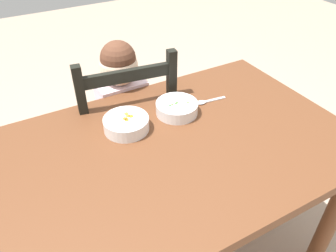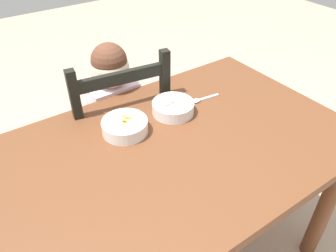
# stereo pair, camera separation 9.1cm
# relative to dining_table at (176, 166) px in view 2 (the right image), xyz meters

# --- Properties ---
(dining_table) EXTENTS (1.28, 0.83, 0.73)m
(dining_table) POSITION_rel_dining_table_xyz_m (0.00, 0.00, 0.00)
(dining_table) COLOR brown
(dining_table) RESTS_ON ground
(dining_chair) EXTENTS (0.47, 0.47, 0.93)m
(dining_chair) POSITION_rel_dining_table_xyz_m (-0.02, 0.46, -0.18)
(dining_chair) COLOR black
(dining_chair) RESTS_ON ground
(child_figure) EXTENTS (0.32, 0.31, 0.93)m
(child_figure) POSITION_rel_dining_table_xyz_m (-0.01, 0.46, -0.01)
(child_figure) COLOR silver
(child_figure) RESTS_ON ground
(bowl_of_peas) EXTENTS (0.17, 0.17, 0.05)m
(bowl_of_peas) POSITION_rel_dining_table_xyz_m (0.10, 0.17, 0.13)
(bowl_of_peas) COLOR white
(bowl_of_peas) RESTS_ON dining_table
(bowl_of_carrots) EXTENTS (0.17, 0.17, 0.05)m
(bowl_of_carrots) POSITION_rel_dining_table_xyz_m (-0.12, 0.17, 0.13)
(bowl_of_carrots) COLOR white
(bowl_of_carrots) RESTS_ON dining_table
(spoon) EXTENTS (0.14, 0.04, 0.01)m
(spoon) POSITION_rel_dining_table_xyz_m (0.24, 0.17, 0.11)
(spoon) COLOR silver
(spoon) RESTS_ON dining_table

